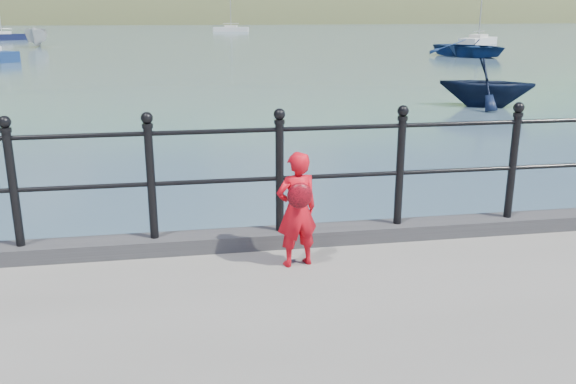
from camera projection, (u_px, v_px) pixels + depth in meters
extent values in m
plane|color=#2D4251|center=(221.00, 332.00, 6.33)|extent=(600.00, 600.00, 0.00)
cube|color=#28282B|center=(219.00, 241.00, 5.88)|extent=(60.00, 0.30, 0.15)
cylinder|color=black|center=(217.00, 181.00, 5.71)|extent=(18.00, 0.04, 0.04)
cylinder|color=black|center=(215.00, 132.00, 5.58)|extent=(18.00, 0.04, 0.04)
cylinder|color=black|center=(14.00, 190.00, 5.42)|extent=(0.08, 0.08, 1.05)
sphere|color=black|center=(5.00, 122.00, 5.24)|extent=(0.11, 0.11, 0.11)
cylinder|color=black|center=(151.00, 184.00, 5.61)|extent=(0.08, 0.08, 1.05)
sphere|color=black|center=(147.00, 118.00, 5.44)|extent=(0.11, 0.11, 0.11)
cylinder|color=black|center=(280.00, 178.00, 5.81)|extent=(0.08, 0.08, 1.05)
sphere|color=black|center=(279.00, 114.00, 5.63)|extent=(0.11, 0.11, 0.11)
cylinder|color=black|center=(400.00, 173.00, 6.00)|extent=(0.08, 0.08, 1.05)
sphere|color=black|center=(403.00, 111.00, 5.83)|extent=(0.11, 0.11, 0.11)
cylinder|color=black|center=(512.00, 168.00, 6.20)|extent=(0.08, 0.08, 1.05)
sphere|color=black|center=(519.00, 108.00, 6.02)|extent=(0.11, 0.11, 0.11)
ellipsoid|color=#333A21|center=(245.00, 71.00, 198.19)|extent=(400.00, 100.00, 88.00)
ellipsoid|color=#387026|center=(323.00, 84.00, 264.74)|extent=(600.00, 180.00, 156.00)
cube|color=silver|center=(54.00, 12.00, 170.82)|extent=(9.00, 6.00, 6.00)
cube|color=silver|center=(138.00, 12.00, 174.54)|extent=(9.00, 6.00, 6.00)
cube|color=silver|center=(242.00, 12.00, 179.40)|extent=(9.00, 6.00, 6.00)
cube|color=silver|center=(331.00, 12.00, 183.77)|extent=(9.00, 6.00, 6.00)
imported|color=red|center=(297.00, 210.00, 5.38)|extent=(0.43, 0.33, 1.05)
ellipsoid|color=red|center=(300.00, 196.00, 5.21)|extent=(0.22, 0.11, 0.23)
imported|color=navy|center=(471.00, 48.00, 44.56)|extent=(6.33, 7.29, 1.26)
imported|color=beige|center=(37.00, 37.00, 56.18)|extent=(2.17, 4.87, 1.83)
imported|color=black|center=(487.00, 83.00, 21.07)|extent=(4.05, 3.86, 1.67)
cube|color=silver|center=(478.00, 42.00, 60.62)|extent=(5.62, 5.38, 0.90)
cube|color=beige|center=(479.00, 37.00, 60.48)|extent=(2.36, 2.31, 0.50)
cylinder|color=#A5A5A8|center=(479.00, 31.00, 60.32)|extent=(2.06, 1.92, 0.06)
cube|color=black|center=(2.00, 38.00, 69.86)|extent=(5.26, 4.05, 0.90)
cube|color=beige|center=(2.00, 34.00, 69.72)|extent=(2.13, 1.90, 0.50)
cylinder|color=#A5A5A8|center=(1.00, 29.00, 69.56)|extent=(2.02, 1.26, 0.06)
cube|color=beige|center=(231.00, 30.00, 99.79)|extent=(5.94, 2.91, 0.90)
cube|color=beige|center=(231.00, 27.00, 99.65)|extent=(2.21, 1.60, 0.50)
cylinder|color=#A5A5A8|center=(230.00, 3.00, 98.58)|extent=(0.10, 0.10, 7.61)
cylinder|color=#A5A5A8|center=(231.00, 23.00, 99.49)|extent=(2.52, 0.62, 0.06)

